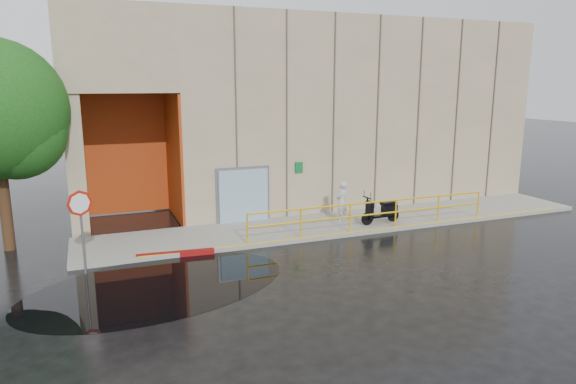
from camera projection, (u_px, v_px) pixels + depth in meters
name	position (u px, v px, depth m)	size (l,w,h in m)	color
ground	(298.00, 279.00, 14.26)	(120.00, 120.00, 0.00)	black
sidewalk	(349.00, 222.00, 19.78)	(20.00, 3.00, 0.15)	gray
building	(308.00, 107.00, 25.22)	(20.00, 10.17, 8.00)	gray
guardrail	(373.00, 215.00, 18.51)	(9.56, 0.06, 1.03)	#EBB30C
person	(342.00, 201.00, 19.56)	(0.56, 0.37, 1.54)	#B1B0B5
scooter	(381.00, 204.00, 19.26)	(1.68, 0.65, 1.28)	black
stop_sign	(81.00, 213.00, 14.23)	(0.68, 0.36, 2.45)	slate
red_curb	(176.00, 254.00, 16.03)	(2.40, 0.18, 0.18)	maroon
puddle	(158.00, 286.00, 13.76)	(7.27, 4.47, 0.01)	black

